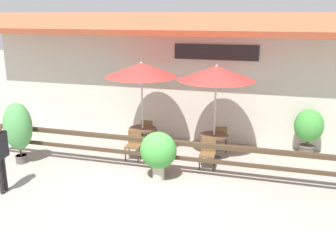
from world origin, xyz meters
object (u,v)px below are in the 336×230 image
(potted_plant_small_flowering, at_px, (18,127))
(chair_middle_wallside, at_px, (220,137))
(patio_umbrella_near, at_px, (141,70))
(dining_table_middle, at_px, (214,140))
(potted_plant_broad_leaf, at_px, (309,128))
(patio_umbrella_middle, at_px, (216,73))
(chair_near_streetside, at_px, (134,144))
(chair_near_wallside, at_px, (148,130))
(potted_plant_tall_tropical, at_px, (158,151))
(chair_middle_streetside, at_px, (208,152))
(dining_table_near, at_px, (143,133))

(potted_plant_small_flowering, bearing_deg, chair_middle_wallside, 25.48)
(patio_umbrella_near, distance_m, dining_table_middle, 2.99)
(potted_plant_broad_leaf, bearing_deg, patio_umbrella_middle, -157.55)
(patio_umbrella_near, distance_m, chair_near_streetside, 2.21)
(patio_umbrella_near, xyz_separation_m, chair_near_streetside, (-0.03, -0.69, -2.10))
(chair_near_wallside, height_order, potted_plant_small_flowering, potted_plant_small_flowering)
(chair_near_streetside, height_order, potted_plant_tall_tropical, potted_plant_tall_tropical)
(potted_plant_small_flowering, relative_size, potted_plant_broad_leaf, 1.26)
(patio_umbrella_middle, distance_m, dining_table_middle, 1.97)
(chair_near_wallside, xyz_separation_m, potted_plant_broad_leaf, (4.98, 0.37, 0.40))
(patio_umbrella_near, height_order, chair_near_streetside, patio_umbrella_near)
(chair_near_wallside, relative_size, patio_umbrella_middle, 0.30)
(dining_table_middle, distance_m, chair_middle_wallside, 0.73)
(chair_middle_streetside, distance_m, potted_plant_small_flowering, 5.41)
(dining_table_middle, relative_size, chair_middle_wallside, 1.01)
(patio_umbrella_middle, xyz_separation_m, dining_table_middle, (0.00, 0.00, -1.97))
(patio_umbrella_near, height_order, potted_plant_small_flowering, patio_umbrella_near)
(dining_table_near, height_order, patio_umbrella_middle, patio_umbrella_middle)
(chair_middle_streetside, height_order, chair_middle_wallside, same)
(chair_near_wallside, bearing_deg, dining_table_near, 97.94)
(dining_table_middle, height_order, potted_plant_tall_tropical, potted_plant_tall_tropical)
(chair_near_streetside, bearing_deg, patio_umbrella_near, 81.90)
(patio_umbrella_middle, height_order, chair_middle_wallside, patio_umbrella_middle)
(chair_near_wallside, bearing_deg, patio_umbrella_near, 97.94)
(chair_near_wallside, height_order, dining_table_middle, chair_near_wallside)
(chair_middle_streetside, xyz_separation_m, potted_plant_broad_leaf, (2.74, 1.82, 0.40))
(chair_near_streetside, bearing_deg, chair_near_wallside, 85.43)
(dining_table_near, distance_m, potted_plant_tall_tropical, 2.18)
(chair_near_streetside, distance_m, potted_plant_small_flowering, 3.32)
(dining_table_middle, height_order, potted_plant_broad_leaf, potted_plant_broad_leaf)
(chair_near_streetside, relative_size, dining_table_middle, 0.99)
(patio_umbrella_middle, xyz_separation_m, chair_middle_wallside, (0.09, 0.71, -2.10))
(chair_middle_wallside, xyz_separation_m, potted_plant_broad_leaf, (2.60, 0.40, 0.40))
(potted_plant_small_flowering, bearing_deg, dining_table_near, 32.03)
(patio_umbrella_near, distance_m, dining_table_near, 1.97)
(potted_plant_broad_leaf, bearing_deg, chair_near_streetside, -160.66)
(chair_middle_streetside, bearing_deg, potted_plant_tall_tropical, -137.70)
(patio_umbrella_near, relative_size, potted_plant_small_flowering, 1.56)
(chair_middle_wallside, bearing_deg, chair_near_wallside, -10.04)
(patio_umbrella_middle, distance_m, potted_plant_small_flowering, 5.81)
(potted_plant_broad_leaf, bearing_deg, chair_middle_wallside, -171.26)
(chair_near_wallside, xyz_separation_m, dining_table_middle, (2.30, -0.74, 0.13))
(dining_table_near, bearing_deg, potted_plant_broad_leaf, 12.11)
(chair_middle_wallside, distance_m, potted_plant_broad_leaf, 2.66)
(patio_umbrella_near, height_order, chair_middle_streetside, patio_umbrella_near)
(dining_table_near, distance_m, patio_umbrella_middle, 2.99)
(chair_middle_streetside, distance_m, potted_plant_tall_tropical, 1.59)
(chair_near_wallside, bearing_deg, dining_table_middle, 166.00)
(chair_near_streetside, relative_size, chair_middle_wallside, 1.00)
(dining_table_middle, relative_size, potted_plant_tall_tropical, 0.66)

